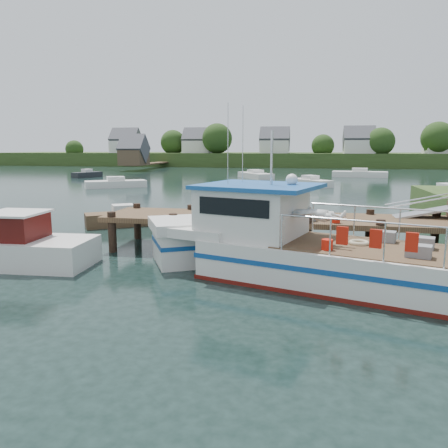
% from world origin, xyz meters
% --- Properties ---
extents(ground_plane, '(160.00, 160.00, 0.00)m').
position_xyz_m(ground_plane, '(0.00, 0.00, 0.00)').
color(ground_plane, black).
extents(far_shore, '(140.00, 42.55, 9.22)m').
position_xyz_m(far_shore, '(0.01, 82.37, 2.10)').
color(far_shore, '#32481E').
rests_on(far_shore, ground).
extents(dock, '(16.60, 3.00, 4.78)m').
position_xyz_m(dock, '(6.51, 0.01, 2.24)').
color(dock, '#4F3A25').
rests_on(dock, ground).
extents(lobster_boat, '(11.18, 6.03, 5.45)m').
position_xyz_m(lobster_boat, '(1.56, -3.42, 0.99)').
color(lobster_boat, silver).
rests_on(lobster_boat, ground).
extents(moored_rowboat, '(3.95, 3.19, 1.12)m').
position_xyz_m(moored_rowboat, '(-7.50, 4.31, 0.42)').
color(moored_rowboat, '#4F3A25').
rests_on(moored_rowboat, ground).
extents(moored_far, '(7.61, 3.38, 1.25)m').
position_xyz_m(moored_far, '(9.13, 46.54, 0.46)').
color(moored_far, silver).
rests_on(moored_far, ground).
extents(moored_a, '(6.26, 4.98, 1.12)m').
position_xyz_m(moored_a, '(-17.44, 25.19, 0.42)').
color(moored_a, silver).
rests_on(moored_a, ground).
extents(moored_b, '(4.79, 5.21, 1.17)m').
position_xyz_m(moored_b, '(2.27, 30.27, 0.43)').
color(moored_b, silver).
rests_on(moored_b, ground).
extents(moored_d, '(5.52, 6.91, 1.14)m').
position_xyz_m(moored_d, '(-4.89, 41.57, 0.42)').
color(moored_d, silver).
rests_on(moored_d, ground).
extents(moored_e, '(3.00, 4.42, 1.16)m').
position_xyz_m(moored_e, '(-27.88, 38.81, 0.43)').
color(moored_e, black).
rests_on(moored_e, ground).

